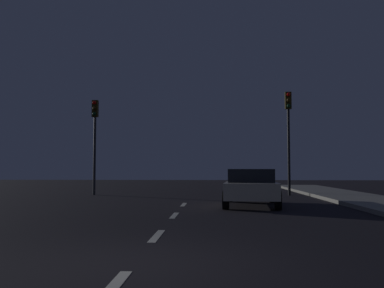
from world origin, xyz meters
The scene contains 8 objects.
ground_plane centered at (0.00, 7.00, 0.00)m, with size 80.00×80.00×0.00m, color black.
lane_stripe_nearest centered at (0.00, -1.20, 0.00)m, with size 0.16×1.60×0.01m, color silver.
lane_stripe_second centered at (0.00, 2.60, 0.00)m, with size 0.16×1.60×0.01m, color silver.
lane_stripe_third centered at (0.00, 6.40, 0.00)m, with size 0.16×1.60×0.01m, color silver.
lane_stripe_fourth centered at (0.00, 10.20, 0.00)m, with size 0.16×1.60×0.01m, color silver.
traffic_signal_left centered at (-5.21, 16.06, 3.54)m, with size 0.32×0.38×5.07m.
traffic_signal_right centered at (5.08, 16.06, 3.76)m, with size 0.32×0.38×5.42m.
car_stopped_ahead centered at (2.56, 9.86, 0.71)m, with size 2.25×4.52×1.37m.
Camera 1 is at (1.17, -6.04, 1.37)m, focal length 39.31 mm.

